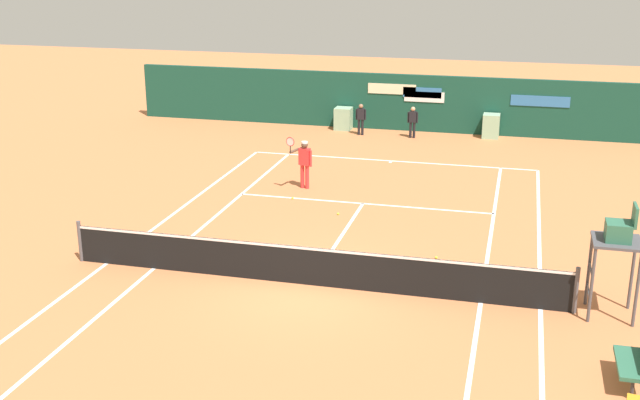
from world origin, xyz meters
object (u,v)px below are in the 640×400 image
object	(u,v)px
tennis_ball_by_sideline	(338,214)
tennis_ball_mid_court	(436,257)
tennis_ball_near_service_line	(292,198)
player_on_baseline	(304,160)
ball_kid_left_post	(413,120)
umpire_chair	(618,241)
ball_kid_centre_post	(361,117)
player_bench	(637,360)

from	to	relation	value
tennis_ball_by_sideline	tennis_ball_mid_court	size ratio (longest dim) A/B	1.00
tennis_ball_near_service_line	player_on_baseline	bearing A→B (deg)	87.89
tennis_ball_near_service_line	ball_kid_left_post	bearing A→B (deg)	75.12
umpire_chair	tennis_ball_near_service_line	world-z (taller)	umpire_chair
ball_kid_centre_post	tennis_ball_by_sideline	size ratio (longest dim) A/B	19.49
player_on_baseline	ball_kid_left_post	bearing A→B (deg)	-92.91
ball_kid_centre_post	tennis_ball_mid_court	bearing A→B (deg)	102.82
tennis_ball_mid_court	tennis_ball_near_service_line	world-z (taller)	same
tennis_ball_near_service_line	tennis_ball_mid_court	bearing A→B (deg)	-37.98
umpire_chair	tennis_ball_mid_court	xyz separation A→B (m)	(-4.00, 2.32, -1.70)
player_bench	tennis_ball_by_sideline	xyz separation A→B (m)	(-7.42, 7.99, -0.47)
umpire_chair	tennis_ball_near_service_line	distance (m)	11.06
player_on_baseline	tennis_ball_by_sideline	xyz separation A→B (m)	(1.71, -2.37, -0.93)
tennis_ball_mid_court	tennis_ball_near_service_line	distance (m)	6.33
ball_kid_left_post	tennis_ball_mid_court	size ratio (longest dim) A/B	19.32
player_bench	ball_kid_centre_post	size ratio (longest dim) A/B	0.93
player_bench	player_on_baseline	bearing A→B (deg)	41.38
ball_kid_left_post	tennis_ball_by_sideline	size ratio (longest dim) A/B	19.32
tennis_ball_near_service_line	umpire_chair	bearing A→B (deg)	-34.65
umpire_chair	player_on_baseline	world-z (taller)	umpire_chair
player_bench	tennis_ball_mid_court	world-z (taller)	player_bench
player_on_baseline	player_bench	bearing A→B (deg)	145.19
tennis_ball_by_sideline	tennis_ball_near_service_line	xyz separation A→B (m)	(-1.76, 1.14, 0.00)
ball_kid_left_post	tennis_ball_near_service_line	size ratio (longest dim) A/B	19.32
player_bench	ball_kid_left_post	xyz separation A→B (m)	(-6.70, 18.46, 0.25)
player_on_baseline	ball_kid_left_post	xyz separation A→B (m)	(2.43, 8.09, -0.21)
tennis_ball_mid_court	player_bench	bearing A→B (deg)	-51.36
umpire_chair	player_bench	world-z (taller)	umpire_chair
player_bench	ball_kid_left_post	size ratio (longest dim) A/B	0.94
tennis_ball_mid_court	tennis_ball_near_service_line	xyz separation A→B (m)	(-4.99, 3.89, 0.00)
tennis_ball_mid_court	umpire_chair	bearing A→B (deg)	-30.09
player_bench	ball_kid_left_post	world-z (taller)	ball_kid_left_post
tennis_ball_mid_court	tennis_ball_near_service_line	bearing A→B (deg)	142.02
umpire_chair	ball_kid_centre_post	size ratio (longest dim) A/B	1.91
umpire_chair	tennis_ball_by_sideline	distance (m)	8.99
umpire_chair	tennis_ball_by_sideline	world-z (taller)	umpire_chair
player_on_baseline	tennis_ball_near_service_line	distance (m)	1.54
tennis_ball_by_sideline	ball_kid_centre_post	bearing A→B (deg)	98.03
umpire_chair	ball_kid_centre_post	world-z (taller)	umpire_chair
player_on_baseline	ball_kid_left_post	size ratio (longest dim) A/B	1.39
umpire_chair	player_bench	size ratio (longest dim) A/B	2.06
player_bench	player_on_baseline	distance (m)	13.82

